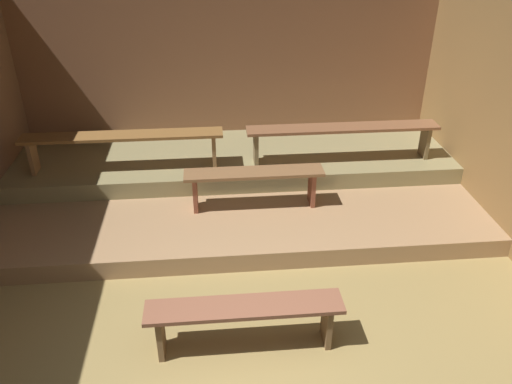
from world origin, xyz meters
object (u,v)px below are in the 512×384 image
Objects in this scene: bench_floor_center at (245,314)px; bench_middle_left at (123,140)px; bench_middle_right at (343,132)px; bench_lower_center at (254,179)px.

bench_floor_center is 0.67× the size of bench_middle_left.
bench_middle_right is at bearing 61.76° from bench_floor_center.
bench_floor_center is 0.67× the size of bench_middle_right.
bench_middle_left reaches higher than bench_floor_center.
bench_middle_left is 2.81m from bench_middle_right.
bench_middle_left and bench_middle_right have the same top height.
bench_floor_center is 2.07m from bench_lower_center.
bench_lower_center is (0.27, 2.04, 0.22)m from bench_floor_center.
bench_lower_center reaches higher than bench_floor_center.
bench_middle_right reaches higher than bench_lower_center.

